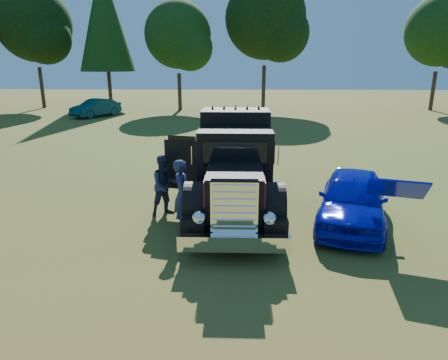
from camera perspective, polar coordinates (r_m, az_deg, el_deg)
ground at (r=10.25m, az=-6.54°, el=-8.92°), size 120.00×120.00×0.00m
treeline at (r=37.02m, az=-11.35°, el=21.09°), size 66.14×24.04×13.33m
diamond_t_truck at (r=11.77m, az=1.54°, el=1.20°), size 3.35×7.16×3.00m
hotrod_coupe at (r=11.63m, az=17.92°, el=-2.54°), size 2.96×4.68×1.89m
spectator_near at (r=10.74m, az=-5.96°, el=-2.12°), size 0.52×0.74×1.93m
spectator_far at (r=11.83m, az=-8.40°, el=-0.78°), size 1.11×1.07×1.81m
distant_teal_car at (r=35.68m, az=-17.86°, el=9.78°), size 3.54×4.63×1.47m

